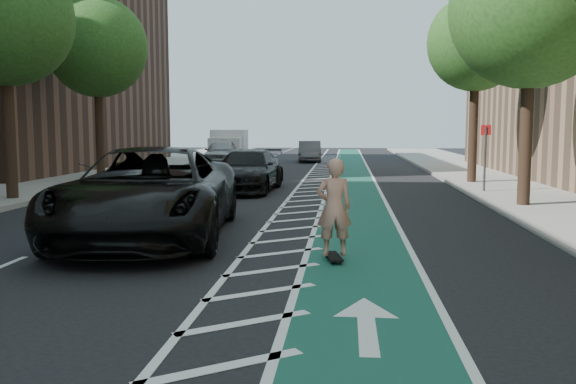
# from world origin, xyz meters

# --- Properties ---
(ground) EXTENTS (120.00, 120.00, 0.00)m
(ground) POSITION_xyz_m (0.00, 0.00, 0.00)
(ground) COLOR black
(ground) RESTS_ON ground
(bike_lane) EXTENTS (2.00, 90.00, 0.01)m
(bike_lane) POSITION_xyz_m (3.00, 10.00, 0.01)
(bike_lane) COLOR #16504A
(bike_lane) RESTS_ON ground
(buffer_strip) EXTENTS (1.40, 90.00, 0.01)m
(buffer_strip) POSITION_xyz_m (1.50, 10.00, 0.01)
(buffer_strip) COLOR silver
(buffer_strip) RESTS_ON ground
(sidewalk_right) EXTENTS (5.00, 90.00, 0.15)m
(sidewalk_right) POSITION_xyz_m (9.50, 10.00, 0.07)
(sidewalk_right) COLOR gray
(sidewalk_right) RESTS_ON ground
(curb_right) EXTENTS (0.12, 90.00, 0.16)m
(curb_right) POSITION_xyz_m (7.05, 10.00, 0.08)
(curb_right) COLOR gray
(curb_right) RESTS_ON ground
(curb_left) EXTENTS (0.12, 90.00, 0.16)m
(curb_left) POSITION_xyz_m (-7.05, 10.00, 0.08)
(curb_left) COLOR gray
(curb_left) RESTS_ON ground
(tree_r_c) EXTENTS (4.20, 4.20, 7.90)m
(tree_r_c) POSITION_xyz_m (7.90, 8.00, 5.77)
(tree_r_c) COLOR #382619
(tree_r_c) RESTS_ON ground
(tree_r_d) EXTENTS (4.20, 4.20, 7.90)m
(tree_r_d) POSITION_xyz_m (7.90, 16.00, 5.77)
(tree_r_d) COLOR #382619
(tree_r_d) RESTS_ON ground
(tree_l_d) EXTENTS (4.20, 4.20, 7.90)m
(tree_l_d) POSITION_xyz_m (-7.90, 16.00, 5.77)
(tree_l_d) COLOR #382619
(tree_l_d) RESTS_ON ground
(sign_post) EXTENTS (0.35, 0.08, 2.47)m
(sign_post) POSITION_xyz_m (7.60, 12.00, 1.35)
(sign_post) COLOR #4C4C4C
(sign_post) RESTS_ON ground
(skateboard) EXTENTS (0.38, 0.84, 0.11)m
(skateboard) POSITION_xyz_m (2.52, 0.81, 0.09)
(skateboard) COLOR black
(skateboard) RESTS_ON ground
(skateboarder) EXTENTS (0.71, 0.53, 1.75)m
(skateboarder) POSITION_xyz_m (2.52, 0.81, 0.98)
(skateboarder) COLOR tan
(skateboarder) RESTS_ON skateboard
(suv_near) EXTENTS (4.01, 7.42, 1.98)m
(suv_near) POSITION_xyz_m (-1.49, 2.75, 0.99)
(suv_near) COLOR black
(suv_near) RESTS_ON ground
(suv_far) EXTENTS (2.44, 5.45, 1.55)m
(suv_far) POSITION_xyz_m (-0.97, 12.57, 0.78)
(suv_far) COLOR black
(suv_far) RESTS_ON ground
(car_silver) EXTENTS (2.40, 4.96, 1.63)m
(car_silver) POSITION_xyz_m (-4.90, 26.88, 0.82)
(car_silver) COLOR #939398
(car_silver) RESTS_ON ground
(car_grey) EXTENTS (1.82, 4.44, 1.43)m
(car_grey) POSITION_xyz_m (0.20, 32.04, 0.71)
(car_grey) COLOR #55555A
(car_grey) RESTS_ON ground
(box_truck) EXTENTS (2.67, 5.39, 2.19)m
(box_truck) POSITION_xyz_m (-5.79, 33.68, 1.01)
(box_truck) COLOR silver
(box_truck) RESTS_ON ground
(barrel_a) EXTENTS (0.61, 0.61, 0.84)m
(barrel_a) POSITION_xyz_m (-3.80, 7.06, 0.39)
(barrel_a) COLOR #F35C0C
(barrel_a) RESTS_ON ground
(barrel_b) EXTENTS (0.68, 0.68, 0.93)m
(barrel_b) POSITION_xyz_m (-1.80, 10.70, 0.44)
(barrel_b) COLOR #FF5A0D
(barrel_b) RESTS_ON ground
(barrel_c) EXTENTS (0.59, 0.59, 0.81)m
(barrel_c) POSITION_xyz_m (-2.40, 16.01, 0.38)
(barrel_c) COLOR #FF580D
(barrel_c) RESTS_ON ground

